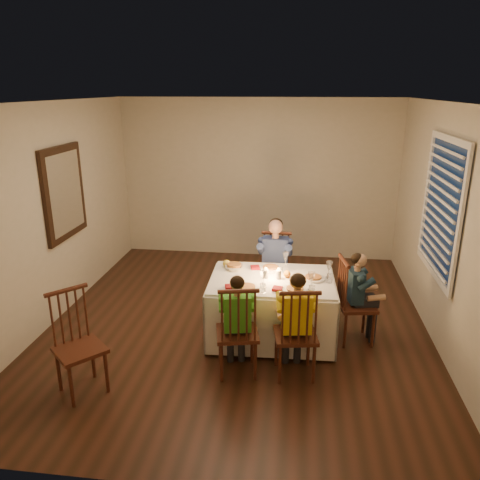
# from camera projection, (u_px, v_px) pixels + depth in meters

# --- Properties ---
(ground) EXTENTS (5.00, 5.00, 0.00)m
(ground) POSITION_uv_depth(u_px,v_px,m) (238.00, 323.00, 5.71)
(ground) COLOR black
(ground) RESTS_ON ground
(wall_left) EXTENTS (0.02, 5.00, 2.60)m
(wall_left) POSITION_uv_depth(u_px,v_px,m) (51.00, 214.00, 5.58)
(wall_left) COLOR beige
(wall_left) RESTS_ON ground
(wall_right) EXTENTS (0.02, 5.00, 2.60)m
(wall_right) POSITION_uv_depth(u_px,v_px,m) (445.00, 228.00, 5.04)
(wall_right) COLOR beige
(wall_right) RESTS_ON ground
(wall_back) EXTENTS (4.50, 0.02, 2.60)m
(wall_back) POSITION_uv_depth(u_px,v_px,m) (258.00, 180.00, 7.66)
(wall_back) COLOR beige
(wall_back) RESTS_ON ground
(ceiling) EXTENTS (5.00, 5.00, 0.00)m
(ceiling) POSITION_uv_depth(u_px,v_px,m) (238.00, 102.00, 4.90)
(ceiling) COLOR white
(ceiling) RESTS_ON wall_back
(dining_table) EXTENTS (1.42, 1.05, 0.70)m
(dining_table) POSITION_uv_depth(u_px,v_px,m) (272.00, 296.00, 5.25)
(dining_table) COLOR white
(dining_table) RESTS_ON ground
(chair_adult) EXTENTS (0.42, 0.40, 0.99)m
(chair_adult) POSITION_uv_depth(u_px,v_px,m) (274.00, 307.00, 6.13)
(chair_adult) COLOR #371A0F
(chair_adult) RESTS_ON ground
(chair_near_left) EXTENTS (0.48, 0.46, 0.99)m
(chair_near_left) POSITION_uv_depth(u_px,v_px,m) (237.00, 371.00, 4.75)
(chair_near_left) COLOR #371A0F
(chair_near_left) RESTS_ON ground
(chair_near_right) EXTENTS (0.46, 0.45, 0.99)m
(chair_near_right) POSITION_uv_depth(u_px,v_px,m) (294.00, 374.00, 4.71)
(chair_near_right) COLOR #371A0F
(chair_near_right) RESTS_ON ground
(chair_end) EXTENTS (0.45, 0.47, 0.99)m
(chair_end) POSITION_uv_depth(u_px,v_px,m) (353.00, 340.00, 5.34)
(chair_end) COLOR #371A0F
(chair_end) RESTS_ON ground
(chair_extra) EXTENTS (0.57, 0.57, 1.00)m
(chair_extra) POSITION_uv_depth(u_px,v_px,m) (85.00, 391.00, 4.44)
(chair_extra) COLOR #371A0F
(chair_extra) RESTS_ON ground
(adult) EXTENTS (0.44, 0.41, 1.20)m
(adult) POSITION_uv_depth(u_px,v_px,m) (274.00, 307.00, 6.13)
(adult) COLOR navy
(adult) RESTS_ON ground
(child_green) EXTENTS (0.40, 0.38, 1.06)m
(child_green) POSITION_uv_depth(u_px,v_px,m) (237.00, 371.00, 4.75)
(child_green) COLOR green
(child_green) RESTS_ON ground
(child_yellow) EXTENTS (0.42, 0.40, 1.10)m
(child_yellow) POSITION_uv_depth(u_px,v_px,m) (294.00, 374.00, 4.71)
(child_yellow) COLOR yellow
(child_yellow) RESTS_ON ground
(child_teal) EXTENTS (0.37, 0.39, 1.05)m
(child_teal) POSITION_uv_depth(u_px,v_px,m) (353.00, 340.00, 5.34)
(child_teal) COLOR #193040
(child_teal) RESTS_ON ground
(setting_adult) EXTENTS (0.27, 0.27, 0.02)m
(setting_adult) POSITION_uv_depth(u_px,v_px,m) (271.00, 268.00, 5.45)
(setting_adult) COLOR white
(setting_adult) RESTS_ON dining_table
(setting_green) EXTENTS (0.27, 0.27, 0.02)m
(setting_green) POSITION_uv_depth(u_px,v_px,m) (247.00, 288.00, 4.92)
(setting_green) COLOR white
(setting_green) RESTS_ON dining_table
(setting_yellow) EXTENTS (0.27, 0.27, 0.02)m
(setting_yellow) POSITION_uv_depth(u_px,v_px,m) (295.00, 290.00, 4.87)
(setting_yellow) COLOR white
(setting_yellow) RESTS_ON dining_table
(setting_teal) EXTENTS (0.27, 0.27, 0.02)m
(setting_teal) POSITION_uv_depth(u_px,v_px,m) (313.00, 278.00, 5.17)
(setting_teal) COLOR white
(setting_teal) RESTS_ON dining_table
(candle_left) EXTENTS (0.06, 0.06, 0.10)m
(candle_left) POSITION_uv_depth(u_px,v_px,m) (266.00, 274.00, 5.18)
(candle_left) COLOR silver
(candle_left) RESTS_ON dining_table
(candle_right) EXTENTS (0.06, 0.06, 0.10)m
(candle_right) POSITION_uv_depth(u_px,v_px,m) (279.00, 275.00, 5.17)
(candle_right) COLOR silver
(candle_right) RESTS_ON dining_table
(squash) EXTENTS (0.09, 0.09, 0.09)m
(squash) POSITION_uv_depth(u_px,v_px,m) (227.00, 264.00, 5.50)
(squash) COLOR yellow
(squash) RESTS_ON dining_table
(orange_fruit) EXTENTS (0.08, 0.08, 0.08)m
(orange_fruit) POSITION_uv_depth(u_px,v_px,m) (287.00, 274.00, 5.21)
(orange_fruit) COLOR #FF9D15
(orange_fruit) RESTS_ON dining_table
(serving_bowl) EXTENTS (0.21, 0.21, 0.05)m
(serving_bowl) POSITION_uv_depth(u_px,v_px,m) (234.00, 267.00, 5.44)
(serving_bowl) COLOR white
(serving_bowl) RESTS_ON dining_table
(wall_mirror) EXTENTS (0.06, 0.95, 1.15)m
(wall_mirror) POSITION_uv_depth(u_px,v_px,m) (64.00, 193.00, 5.80)
(wall_mirror) COLOR black
(wall_mirror) RESTS_ON wall_left
(window_blinds) EXTENTS (0.07, 1.34, 1.54)m
(window_blinds) POSITION_uv_depth(u_px,v_px,m) (440.00, 208.00, 5.07)
(window_blinds) COLOR #0D1C36
(window_blinds) RESTS_ON wall_right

